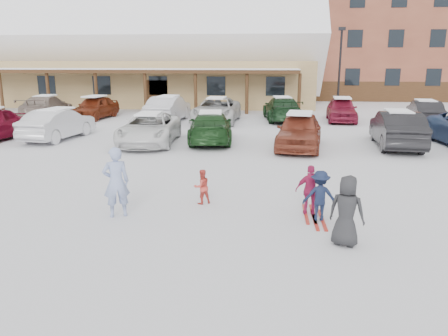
# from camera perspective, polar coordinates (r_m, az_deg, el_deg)

# --- Properties ---
(ground) EXTENTS (160.00, 160.00, 0.00)m
(ground) POSITION_cam_1_polar(r_m,az_deg,el_deg) (10.59, -2.15, -6.53)
(ground) COLOR silver
(ground) RESTS_ON ground
(day_lodge) EXTENTS (29.12, 12.50, 10.38)m
(day_lodge) POSITION_cam_1_polar(r_m,az_deg,el_deg) (39.17, -10.14, 14.11)
(day_lodge) COLOR tan
(day_lodge) RESTS_ON ground
(alpine_hotel) EXTENTS (31.48, 14.01, 21.48)m
(alpine_hotel) POSITION_cam_1_polar(r_m,az_deg,el_deg) (49.79, 21.70, 18.71)
(alpine_hotel) COLOR brown
(alpine_hotel) RESTS_ON ground
(lamp_post) EXTENTS (0.50, 0.25, 6.02)m
(lamp_post) POSITION_cam_1_polar(r_m,az_deg,el_deg) (34.35, 14.90, 13.02)
(lamp_post) COLOR black
(lamp_post) RESTS_ON ground
(conifer_2) EXTENTS (5.28, 5.28, 12.24)m
(conifer_2) POSITION_cam_1_polar(r_m,az_deg,el_deg) (60.65, -26.70, 15.50)
(conifer_2) COLOR black
(conifer_2) RESTS_ON ground
(conifer_3) EXTENTS (3.96, 3.96, 9.18)m
(conifer_3) POSITION_cam_1_polar(r_m,az_deg,el_deg) (54.05, 10.80, 15.23)
(conifer_3) COLOR black
(conifer_3) RESTS_ON ground
(adult_skier) EXTENTS (0.74, 0.64, 1.72)m
(adult_skier) POSITION_cam_1_polar(r_m,az_deg,el_deg) (10.75, -13.91, -1.81)
(adult_skier) COLOR #8E9FD0
(adult_skier) RESTS_ON ground
(toddler_red) EXTENTS (0.57, 0.54, 0.93)m
(toddler_red) POSITION_cam_1_polar(r_m,az_deg,el_deg) (11.48, -2.91, -2.45)
(toddler_red) COLOR #CC3F34
(toddler_red) RESTS_ON ground
(child_navy) EXTENTS (0.79, 0.45, 1.22)m
(child_navy) POSITION_cam_1_polar(r_m,az_deg,el_deg) (10.47, 12.40, -3.58)
(child_navy) COLOR #131D38
(child_navy) RESTS_ON ground
(skis_child_navy) EXTENTS (0.21, 1.40, 0.03)m
(skis_child_navy) POSITION_cam_1_polar(r_m,az_deg,el_deg) (10.66, 12.23, -6.62)
(skis_child_navy) COLOR #A52217
(skis_child_navy) RESTS_ON ground
(child_magenta) EXTENTS (0.73, 0.31, 1.25)m
(child_magenta) POSITION_cam_1_polar(r_m,az_deg,el_deg) (10.81, 11.24, -2.87)
(child_magenta) COLOR #AC1F51
(child_magenta) RESTS_ON ground
(skis_child_magenta) EXTENTS (0.21, 1.40, 0.03)m
(skis_child_magenta) POSITION_cam_1_polar(r_m,az_deg,el_deg) (11.00, 11.09, -5.91)
(skis_child_magenta) COLOR #A52217
(skis_child_magenta) RESTS_ON ground
(bystander_dark) EXTENTS (0.85, 0.72, 1.48)m
(bystander_dark) POSITION_cam_1_polar(r_m,az_deg,el_deg) (9.19, 15.72, -5.43)
(bystander_dark) COLOR #262629
(bystander_dark) RESTS_ON ground
(parked_car_1) EXTENTS (2.10, 4.56, 1.45)m
(parked_car_1) POSITION_cam_1_polar(r_m,az_deg,el_deg) (22.32, -20.87, 5.38)
(parked_car_1) COLOR silver
(parked_car_1) RESTS_ON ground
(parked_car_2) EXTENTS (2.57, 5.09, 1.38)m
(parked_car_2) POSITION_cam_1_polar(r_m,az_deg,el_deg) (19.98, -9.70, 5.09)
(parked_car_2) COLOR white
(parked_car_2) RESTS_ON ground
(parked_car_3) EXTENTS (2.39, 4.92, 1.38)m
(parked_car_3) POSITION_cam_1_polar(r_m,az_deg,el_deg) (20.17, -1.76, 5.36)
(parked_car_3) COLOR #183D18
(parked_car_3) RESTS_ON ground
(parked_car_4) EXTENTS (2.38, 4.68, 1.53)m
(parked_car_4) POSITION_cam_1_polar(r_m,az_deg,el_deg) (18.95, 9.80, 4.83)
(parked_car_4) COLOR brown
(parked_car_4) RESTS_ON ground
(parked_car_5) EXTENTS (2.06, 4.89, 1.57)m
(parked_car_5) POSITION_cam_1_polar(r_m,az_deg,el_deg) (20.37, 21.64, 4.74)
(parked_car_5) COLOR black
(parked_car_5) RESTS_ON ground
(parked_car_7) EXTENTS (2.66, 5.33, 1.49)m
(parked_car_7) POSITION_cam_1_polar(r_m,az_deg,el_deg) (30.39, -22.19, 7.35)
(parked_car_7) COLOR gray
(parked_car_7) RESTS_ON ground
(parked_car_8) EXTENTS (2.20, 4.42, 1.45)m
(parked_car_8) POSITION_cam_1_polar(r_m,az_deg,el_deg) (29.47, -16.50, 7.59)
(parked_car_8) COLOR maroon
(parked_car_8) RESTS_ON ground
(parked_car_9) EXTENTS (2.01, 4.85, 1.56)m
(parked_car_9) POSITION_cam_1_polar(r_m,az_deg,el_deg) (27.18, -7.26, 7.68)
(parked_car_9) COLOR silver
(parked_car_9) RESTS_ON ground
(parked_car_10) EXTENTS (2.74, 5.52, 1.50)m
(parked_car_10) POSITION_cam_1_polar(r_m,az_deg,el_deg) (26.48, -0.99, 7.56)
(parked_car_10) COLOR silver
(parked_car_10) RESTS_ON ground
(parked_car_11) EXTENTS (2.52, 5.21, 1.46)m
(parked_car_11) POSITION_cam_1_polar(r_m,az_deg,el_deg) (27.60, 7.58, 7.66)
(parked_car_11) COLOR #16341A
(parked_car_11) RESTS_ON ground
(parked_car_12) EXTENTS (2.08, 4.40, 1.46)m
(parked_car_12) POSITION_cam_1_polar(r_m,az_deg,el_deg) (28.03, 15.10, 7.39)
(parked_car_12) COLOR maroon
(parked_car_12) RESTS_ON ground
(parked_car_13) EXTENTS (2.02, 4.36, 1.38)m
(parked_car_13) POSITION_cam_1_polar(r_m,az_deg,el_deg) (28.61, 24.70, 6.66)
(parked_car_13) COLOR black
(parked_car_13) RESTS_ON ground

